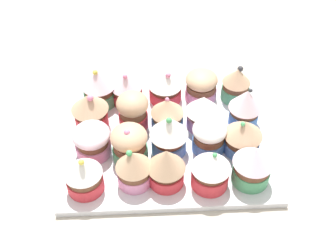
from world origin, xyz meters
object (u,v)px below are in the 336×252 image
at_px(cupcake_0, 253,164).
at_px(cupcake_4, 211,169).
at_px(cupcake_3, 236,84).
at_px(cupcake_9, 170,134).
at_px(cupcake_8, 166,166).
at_px(cupcake_13, 129,143).
at_px(cupcake_1, 243,135).
at_px(cupcake_19, 99,87).
at_px(cupcake_2, 245,107).
at_px(cupcake_17, 92,140).
at_px(cupcake_7, 201,85).
at_px(cupcake_5, 209,136).
at_px(cupcake_16, 83,173).
at_px(baking_tray, 168,140).
at_px(cupcake_12, 134,167).
at_px(cupcake_11, 166,86).
at_px(cupcake_15, 127,88).
at_px(cupcake_14, 133,110).
at_px(cupcake_6, 203,111).
at_px(cupcake_10, 167,114).
at_px(cupcake_18, 90,110).

xyz_separation_m(cupcake_0, cupcake_4, (-0.00, 0.07, -0.00)).
xyz_separation_m(cupcake_3, cupcake_9, (-0.13, 0.13, 0.01)).
bearing_deg(cupcake_8, cupcake_13, 46.49).
xyz_separation_m(cupcake_1, cupcake_8, (-0.06, 0.13, 0.00)).
bearing_deg(cupcake_19, cupcake_2, -104.89).
bearing_deg(cupcake_17, cupcake_7, -56.37).
xyz_separation_m(cupcake_2, cupcake_19, (0.07, 0.26, -0.00)).
bearing_deg(cupcake_5, cupcake_13, 95.41).
xyz_separation_m(cupcake_3, cupcake_16, (-0.20, 0.27, 0.00)).
xyz_separation_m(cupcake_7, cupcake_13, (-0.14, 0.13, 0.00)).
distance_m(baking_tray, cupcake_12, 0.12).
bearing_deg(cupcake_19, cupcake_11, -88.14).
bearing_deg(cupcake_19, cupcake_5, -123.69).
relative_size(baking_tray, cupcake_15, 5.18).
height_order(cupcake_8, cupcake_12, same).
distance_m(cupcake_14, cupcake_19, 0.09).
height_order(cupcake_7, cupcake_14, cupcake_14).
bearing_deg(cupcake_14, baking_tray, -119.09).
relative_size(cupcake_1, cupcake_2, 0.89).
bearing_deg(cupcake_1, cupcake_6, 44.93).
height_order(cupcake_10, cupcake_17, cupcake_10).
bearing_deg(cupcake_17, cupcake_5, -90.22).
bearing_deg(cupcake_3, cupcake_17, 115.79).
xyz_separation_m(cupcake_3, cupcake_4, (-0.20, 0.07, 0.00)).
bearing_deg(cupcake_19, cupcake_6, -111.36).
distance_m(cupcake_5, cupcake_13, 0.13).
bearing_deg(cupcake_18, cupcake_17, -173.16).
bearing_deg(cupcake_0, cupcake_6, 27.24).
distance_m(cupcake_16, cupcake_17, 0.08).
bearing_deg(cupcake_11, cupcake_10, 178.80).
bearing_deg(cupcake_19, cupcake_9, -135.49).
bearing_deg(cupcake_15, cupcake_8, -161.51).
bearing_deg(cupcake_3, cupcake_8, 144.13).
xyz_separation_m(cupcake_1, cupcake_13, (-0.01, 0.19, -0.00)).
height_order(cupcake_7, cupcake_17, cupcake_7).
xyz_separation_m(cupcake_14, cupcake_17, (-0.06, 0.07, -0.01)).
xyz_separation_m(cupcake_13, cupcake_17, (0.01, 0.06, -0.00)).
xyz_separation_m(cupcake_10, cupcake_17, (-0.05, 0.13, -0.00)).
bearing_deg(cupcake_7, cupcake_6, 175.80).
relative_size(cupcake_11, cupcake_12, 0.89).
height_order(cupcake_5, cupcake_6, cupcake_6).
relative_size(cupcake_8, cupcake_19, 0.96).
bearing_deg(cupcake_14, cupcake_16, 151.09).
bearing_deg(cupcake_15, cupcake_0, -134.77).
height_order(cupcake_1, cupcake_12, cupcake_12).
xyz_separation_m(cupcake_1, cupcake_18, (0.07, 0.26, 0.00)).
bearing_deg(cupcake_16, cupcake_18, 0.32).
height_order(cupcake_1, cupcake_17, cupcake_1).
xyz_separation_m(cupcake_9, cupcake_14, (0.06, 0.06, -0.00)).
relative_size(cupcake_3, cupcake_11, 1.11).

